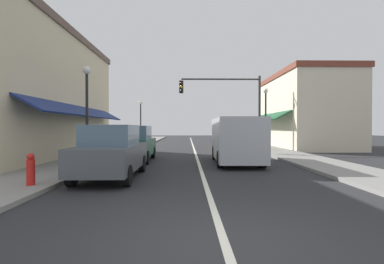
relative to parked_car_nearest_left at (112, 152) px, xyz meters
name	(u,v)px	position (x,y,z in m)	size (l,w,h in m)	color
ground_plane	(194,149)	(3.04, 12.56, -0.88)	(80.00, 80.00, 0.00)	#28282B
sidewalk_left	(123,149)	(-2.46, 12.56, -0.82)	(2.60, 56.00, 0.12)	gray
sidewalk_right	(265,149)	(8.54, 12.56, -0.82)	(2.60, 56.00, 0.12)	gray
lane_center_stripe	(194,149)	(3.04, 12.56, -0.88)	(0.14, 52.00, 0.01)	silver
storefront_left_block	(24,94)	(-6.52, 6.56, 2.68)	(6.84, 14.20, 7.11)	beige
storefront_right_block	(304,111)	(12.36, 14.56, 2.20)	(6.37, 10.20, 6.15)	beige
parked_car_nearest_left	(112,152)	(0.00, 0.00, 0.00)	(1.79, 4.10, 1.77)	#4C5156
parked_car_second_left	(134,144)	(-0.15, 4.86, 0.00)	(1.80, 4.11, 1.77)	#0F4C33
van_in_lane	(236,139)	(4.79, 3.95, 0.27)	(2.11, 5.23, 2.12)	#B2B7BC
traffic_signal_mast_arm	(231,99)	(5.69, 11.54, 2.94)	(6.01, 0.50, 5.49)	#333333
street_lamp_left_near	(87,98)	(-1.98, 3.39, 2.14)	(0.36, 0.36, 4.43)	black
street_lamp_right_mid	(266,108)	(8.21, 11.25, 2.20)	(0.36, 0.36, 4.53)	black
street_lamp_left_far	(141,115)	(-1.97, 18.22, 2.04)	(0.36, 0.36, 4.26)	black
fire_hydrant	(31,169)	(-1.75, -1.68, -0.33)	(0.22, 0.22, 0.87)	red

